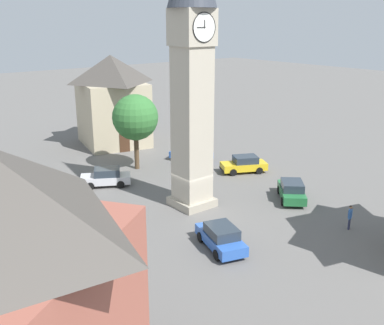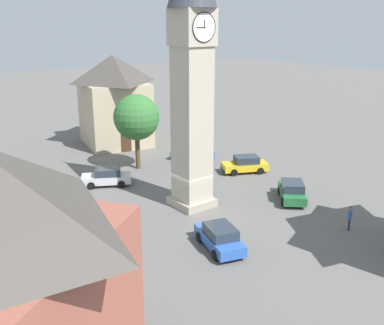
{
  "view_description": "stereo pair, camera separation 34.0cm",
  "coord_description": "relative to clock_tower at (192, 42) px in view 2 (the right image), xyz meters",
  "views": [
    {
      "loc": [
        19.76,
        24.69,
        13.34
      ],
      "look_at": [
        0.0,
        0.0,
        3.38
      ],
      "focal_mm": 42.44,
      "sensor_mm": 36.0,
      "label": 1
    },
    {
      "loc": [
        19.49,
        24.9,
        13.34
      ],
      "look_at": [
        0.0,
        0.0,
        3.38
      ],
      "focal_mm": 42.44,
      "sensor_mm": 36.0,
      "label": 2
    }
  ],
  "objects": [
    {
      "name": "car_blue_kerb",
      "position": [
        -6.7,
        3.96,
        -11.18
      ],
      "size": [
        4.03,
        4.19,
        1.53
      ],
      "color": "#236B38",
      "rests_on": "ground"
    },
    {
      "name": "ground_plane",
      "position": [
        -0.0,
        -0.0,
        -11.95
      ],
      "size": [
        200.0,
        200.0,
        0.0
      ],
      "primitive_type": "plane",
      "color": "#605E5B"
    },
    {
      "name": "car_silver_kerb",
      "position": [
        2.87,
        6.37,
        -11.18
      ],
      "size": [
        2.82,
        4.44,
        1.53
      ],
      "color": "#2D5BB7",
      "rests_on": "ground"
    },
    {
      "name": "car_red_corner",
      "position": [
        -8.59,
        -3.11,
        -11.18
      ],
      "size": [
        4.44,
        3.38,
        1.53
      ],
      "color": "gold",
      "rests_on": "ground"
    },
    {
      "name": "car_black_far",
      "position": [
        -7.01,
        -8.82,
        -11.18
      ],
      "size": [
        3.37,
        4.44,
        1.53
      ],
      "color": "#2D5BB7",
      "rests_on": "ground"
    },
    {
      "name": "building_terrace_right",
      "position": [
        -4.32,
        -19.38,
        -6.95
      ],
      "size": [
        8.38,
        9.11,
        9.8
      ],
      "color": "tan",
      "rests_on": "ground"
    },
    {
      "name": "car_white_side",
      "position": [
        2.98,
        -7.83,
        -11.18
      ],
      "size": [
        4.42,
        3.51,
        1.53
      ],
      "color": "silver",
      "rests_on": "ground"
    },
    {
      "name": "pedestrian",
      "position": [
        -5.62,
        9.73,
        -10.94
      ],
      "size": [
        0.53,
        0.34,
        1.69
      ],
      "color": "#2D3351",
      "rests_on": "ground"
    },
    {
      "name": "tree",
      "position": [
        -1.5,
        -10.13,
        -7.08
      ],
      "size": [
        4.19,
        4.19,
        6.99
      ],
      "color": "brown",
      "rests_on": "ground"
    },
    {
      "name": "clock_tower",
      "position": [
        0.0,
        0.0,
        0.0
      ],
      "size": [
        3.35,
        3.35,
        20.42
      ],
      "color": "#A59C89",
      "rests_on": "ground"
    }
  ]
}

